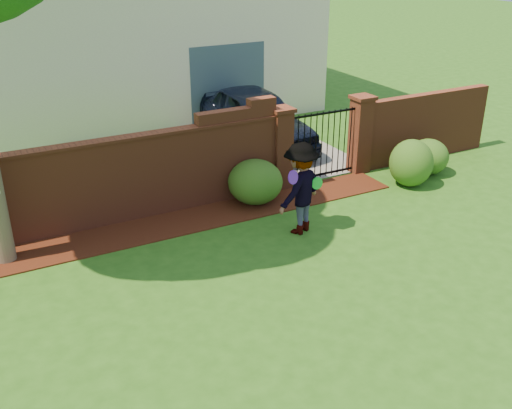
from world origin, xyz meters
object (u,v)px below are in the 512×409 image
car (261,120)px  man (302,189)px  frisbee_green (317,183)px  frisbee_purple (293,177)px

car → man: (-1.70, -4.76, 0.13)m
man → frisbee_green: bearing=148.5°
man → frisbee_purple: bearing=12.2°
car → frisbee_green: bearing=-105.1°
frisbee_green → frisbee_purple: bearing=-160.4°
car → frisbee_green: car is taller
car → frisbee_purple: car is taller
frisbee_purple → frisbee_green: frisbee_purple is taller
man → frisbee_green: (0.31, -0.04, 0.07)m
man → frisbee_green: man is taller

